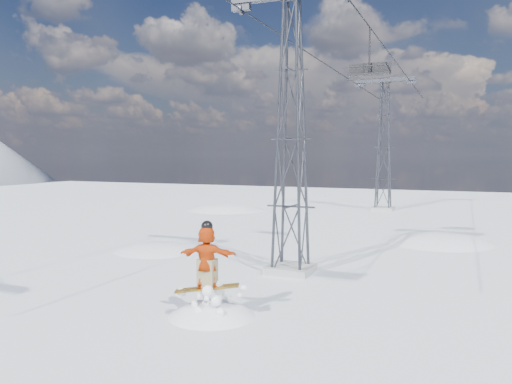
# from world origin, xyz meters

# --- Properties ---
(ground) EXTENTS (120.00, 120.00, 0.00)m
(ground) POSITION_xyz_m (0.00, 0.00, 0.00)
(ground) COLOR white
(ground) RESTS_ON ground
(snow_terrain) EXTENTS (39.00, 37.00, 22.00)m
(snow_terrain) POSITION_xyz_m (-4.77, 21.24, -9.59)
(snow_terrain) COLOR white
(snow_terrain) RESTS_ON ground
(lift_tower_near) EXTENTS (5.20, 1.80, 11.43)m
(lift_tower_near) POSITION_xyz_m (0.80, 8.00, 5.47)
(lift_tower_near) COLOR #999999
(lift_tower_near) RESTS_ON ground
(lift_tower_far) EXTENTS (5.20, 1.80, 11.43)m
(lift_tower_far) POSITION_xyz_m (0.80, 33.00, 5.47)
(lift_tower_far) COLOR #999999
(lift_tower_far) RESTS_ON ground
(haul_cables) EXTENTS (4.46, 51.00, 0.06)m
(haul_cables) POSITION_xyz_m (0.80, 19.50, 10.85)
(haul_cables) COLOR black
(haul_cables) RESTS_ON ground
(snowboarder_jump) EXTENTS (4.40, 4.40, 6.88)m
(snowboarder_jump) POSITION_xyz_m (0.39, 1.85, -1.61)
(snowboarder_jump) COLOR white
(snowboarder_jump) RESTS_ON ground
(lift_chair_mid) EXTENTS (1.98, 0.57, 2.45)m
(lift_chair_mid) POSITION_xyz_m (3.00, 13.05, 8.89)
(lift_chair_mid) COLOR black
(lift_chair_mid) RESTS_ON ground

